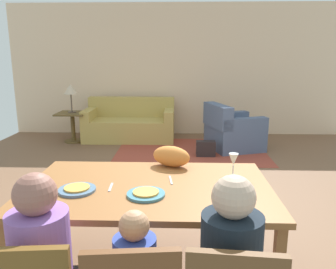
{
  "coord_description": "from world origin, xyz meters",
  "views": [
    {
      "loc": [
        0.05,
        -3.42,
        1.65
      ],
      "look_at": [
        -0.06,
        0.02,
        0.85
      ],
      "focal_mm": 36.43,
      "sensor_mm": 36.0,
      "label": 1
    }
  ],
  "objects_px": {
    "armchair": "(232,132)",
    "cat": "(171,156)",
    "plate_near_man": "(77,190)",
    "couch": "(130,124)",
    "side_table": "(73,123)",
    "dining_table": "(149,194)",
    "plate_near_child": "(146,194)",
    "wine_glass": "(233,160)",
    "table_lamp": "(71,90)",
    "handbag": "(206,149)"
  },
  "relations": [
    {
      "from": "table_lamp",
      "to": "handbag",
      "type": "relative_size",
      "value": 1.69
    },
    {
      "from": "plate_near_child",
      "to": "wine_glass",
      "type": "bearing_deg",
      "value": 30.31
    },
    {
      "from": "armchair",
      "to": "cat",
      "type": "bearing_deg",
      "value": -106.8
    },
    {
      "from": "wine_glass",
      "to": "table_lamp",
      "type": "distance_m",
      "value": 4.71
    },
    {
      "from": "plate_near_man",
      "to": "dining_table",
      "type": "bearing_deg",
      "value": 14.31
    },
    {
      "from": "plate_near_man",
      "to": "couch",
      "type": "xyz_separation_m",
      "value": [
        -0.31,
        4.56,
        -0.47
      ]
    },
    {
      "from": "plate_near_man",
      "to": "side_table",
      "type": "relative_size",
      "value": 0.43
    },
    {
      "from": "armchair",
      "to": "side_table",
      "type": "distance_m",
      "value": 3.05
    },
    {
      "from": "side_table",
      "to": "dining_table",
      "type": "bearing_deg",
      "value": -66.02
    },
    {
      "from": "couch",
      "to": "table_lamp",
      "type": "relative_size",
      "value": 3.27
    },
    {
      "from": "dining_table",
      "to": "table_lamp",
      "type": "height_order",
      "value": "table_lamp"
    },
    {
      "from": "cat",
      "to": "side_table",
      "type": "height_order",
      "value": "cat"
    },
    {
      "from": "dining_table",
      "to": "side_table",
      "type": "height_order",
      "value": "dining_table"
    },
    {
      "from": "wine_glass",
      "to": "handbag",
      "type": "relative_size",
      "value": 0.58
    },
    {
      "from": "plate_near_child",
      "to": "wine_glass",
      "type": "height_order",
      "value": "wine_glass"
    },
    {
      "from": "cat",
      "to": "side_table",
      "type": "xyz_separation_m",
      "value": [
        -2.01,
        3.75,
        -0.47
      ]
    },
    {
      "from": "dining_table",
      "to": "cat",
      "type": "distance_m",
      "value": 0.48
    },
    {
      "from": "dining_table",
      "to": "table_lamp",
      "type": "xyz_separation_m",
      "value": [
        -1.86,
        4.18,
        0.32
      ]
    },
    {
      "from": "plate_near_child",
      "to": "cat",
      "type": "bearing_deg",
      "value": 76.21
    },
    {
      "from": "dining_table",
      "to": "side_table",
      "type": "distance_m",
      "value": 4.59
    },
    {
      "from": "cat",
      "to": "table_lamp",
      "type": "relative_size",
      "value": 0.59
    },
    {
      "from": "plate_near_man",
      "to": "armchair",
      "type": "distance_m",
      "value": 4.24
    },
    {
      "from": "armchair",
      "to": "table_lamp",
      "type": "relative_size",
      "value": 2.0
    },
    {
      "from": "plate_near_man",
      "to": "cat",
      "type": "xyz_separation_m",
      "value": [
        0.62,
        0.55,
        0.08
      ]
    },
    {
      "from": "side_table",
      "to": "table_lamp",
      "type": "height_order",
      "value": "table_lamp"
    },
    {
      "from": "dining_table",
      "to": "side_table",
      "type": "relative_size",
      "value": 2.95
    },
    {
      "from": "plate_near_man",
      "to": "table_lamp",
      "type": "relative_size",
      "value": 0.46
    },
    {
      "from": "dining_table",
      "to": "table_lamp",
      "type": "relative_size",
      "value": 3.17
    },
    {
      "from": "dining_table",
      "to": "armchair",
      "type": "bearing_deg",
      "value": 72.93
    },
    {
      "from": "wine_glass",
      "to": "armchair",
      "type": "bearing_deg",
      "value": 81.42
    },
    {
      "from": "armchair",
      "to": "handbag",
      "type": "bearing_deg",
      "value": -135.9
    },
    {
      "from": "cat",
      "to": "armchair",
      "type": "height_order",
      "value": "cat"
    },
    {
      "from": "dining_table",
      "to": "couch",
      "type": "bearing_deg",
      "value": 99.96
    },
    {
      "from": "side_table",
      "to": "handbag",
      "type": "height_order",
      "value": "side_table"
    },
    {
      "from": "dining_table",
      "to": "armchair",
      "type": "relative_size",
      "value": 1.58
    },
    {
      "from": "wine_glass",
      "to": "side_table",
      "type": "relative_size",
      "value": 0.32
    },
    {
      "from": "plate_near_man",
      "to": "cat",
      "type": "bearing_deg",
      "value": 41.62
    },
    {
      "from": "armchair",
      "to": "table_lamp",
      "type": "distance_m",
      "value": 3.12
    },
    {
      "from": "wine_glass",
      "to": "handbag",
      "type": "xyz_separation_m",
      "value": [
        0.04,
        3.1,
        -0.76
      ]
    },
    {
      "from": "plate_near_child",
      "to": "armchair",
      "type": "height_order",
      "value": "armchair"
    },
    {
      "from": "cat",
      "to": "side_table",
      "type": "relative_size",
      "value": 0.55
    },
    {
      "from": "plate_near_child",
      "to": "table_lamp",
      "type": "bearing_deg",
      "value": 113.1
    },
    {
      "from": "armchair",
      "to": "side_table",
      "type": "height_order",
      "value": "armchair"
    },
    {
      "from": "armchair",
      "to": "handbag",
      "type": "relative_size",
      "value": 3.38
    },
    {
      "from": "wine_glass",
      "to": "side_table",
      "type": "height_order",
      "value": "wine_glass"
    },
    {
      "from": "couch",
      "to": "table_lamp",
      "type": "distance_m",
      "value": 1.32
    },
    {
      "from": "armchair",
      "to": "table_lamp",
      "type": "height_order",
      "value": "table_lamp"
    },
    {
      "from": "plate_near_child",
      "to": "cat",
      "type": "height_order",
      "value": "cat"
    },
    {
      "from": "side_table",
      "to": "table_lamp",
      "type": "bearing_deg",
      "value": 90.0
    },
    {
      "from": "cat",
      "to": "couch",
      "type": "relative_size",
      "value": 0.18
    }
  ]
}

